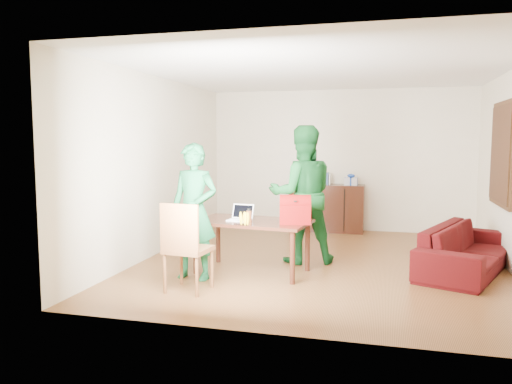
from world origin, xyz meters
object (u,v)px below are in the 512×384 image
(laptop, at_px, (239,217))
(red_bag, at_px, (295,212))
(person_far, at_px, (302,194))
(person_near, at_px, (194,211))
(table, at_px, (252,227))
(bottle, at_px, (249,217))
(chair, at_px, (188,265))
(sofa, at_px, (467,249))

(laptop, relative_size, red_bag, 0.80)
(person_far, bearing_deg, red_bag, 75.09)
(person_near, bearing_deg, table, 43.07)
(person_far, bearing_deg, person_near, 27.34)
(bottle, bearing_deg, red_bag, 23.92)
(chair, bearing_deg, bottle, 54.72)
(person_near, relative_size, bottle, 8.50)
(chair, distance_m, bottle, 0.98)
(bottle, relative_size, sofa, 0.10)
(red_bag, bearing_deg, table, 158.89)
(table, xyz_separation_m, chair, (-0.51, -0.98, -0.31))
(bottle, height_order, sofa, bottle)
(sofa, bearing_deg, person_near, 131.81)
(laptop, bearing_deg, red_bag, 2.79)
(table, bearing_deg, chair, -110.45)
(bottle, bearing_deg, person_far, 65.49)
(sofa, bearing_deg, red_bag, 133.61)
(table, relative_size, red_bag, 4.04)
(red_bag, relative_size, sofa, 0.19)
(person_far, bearing_deg, sofa, 162.30)
(table, xyz_separation_m, laptop, (-0.16, -0.07, 0.13))
(person_near, height_order, bottle, person_near)
(person_far, bearing_deg, laptop, 30.39)
(person_far, distance_m, sofa, 2.31)
(chair, height_order, red_bag, chair)
(person_near, height_order, person_far, person_far)
(bottle, xyz_separation_m, sofa, (2.70, 1.10, -0.49))
(bottle, distance_m, sofa, 2.96)
(chair, distance_m, laptop, 1.07)
(chair, relative_size, sofa, 0.50)
(person_far, relative_size, laptop, 6.24)
(chair, height_order, person_near, person_near)
(chair, xyz_separation_m, sofa, (3.26, 1.73, 0.00))
(chair, relative_size, laptop, 3.34)
(laptop, relative_size, sofa, 0.15)
(person_near, bearing_deg, sofa, 26.22)
(laptop, height_order, red_bag, red_bag)
(chair, xyz_separation_m, red_bag, (1.10, 0.88, 0.53))
(chair, bearing_deg, sofa, 33.98)
(bottle, distance_m, red_bag, 0.59)
(chair, distance_m, person_near, 0.76)
(person_near, relative_size, sofa, 0.82)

